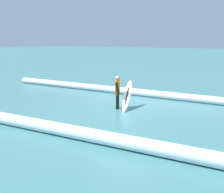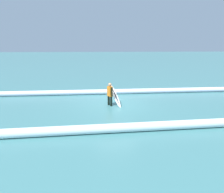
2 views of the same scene
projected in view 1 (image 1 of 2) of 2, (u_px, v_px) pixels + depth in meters
ground_plane at (127, 108)px, 12.61m from camera, size 164.76×164.76×0.00m
surfer at (118, 90)px, 12.45m from camera, size 0.34×0.58×1.43m
surfboard at (127, 96)px, 12.47m from camera, size 0.76×1.53×1.16m
wave_crest_foreground at (211, 100)px, 13.41m from camera, size 25.07×1.02×0.37m
wave_crest_midground at (10, 120)px, 10.10m from camera, size 18.52×1.51×0.40m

